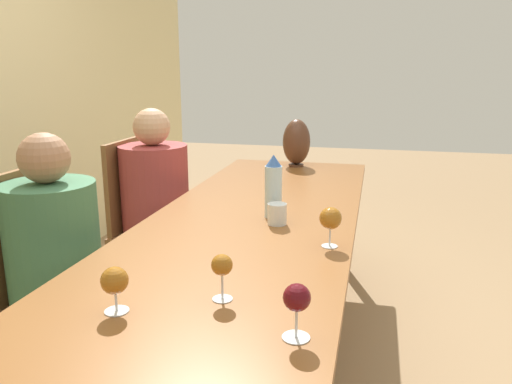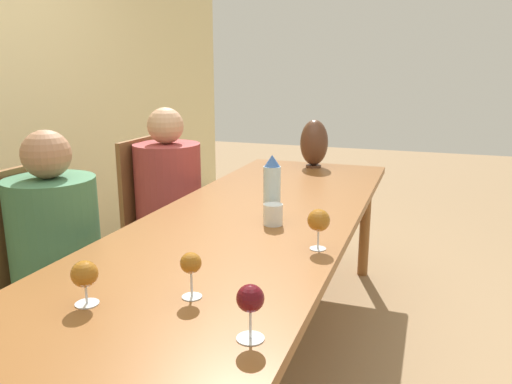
{
  "view_description": "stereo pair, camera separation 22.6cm",
  "coord_description": "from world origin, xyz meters",
  "px_view_note": "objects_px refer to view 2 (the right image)",
  "views": [
    {
      "loc": [
        -1.98,
        -0.51,
        1.4
      ],
      "look_at": [
        0.15,
        0.0,
        0.85
      ],
      "focal_mm": 35.0,
      "sensor_mm": 36.0,
      "label": 1
    },
    {
      "loc": [
        -1.92,
        -0.73,
        1.4
      ],
      "look_at": [
        0.15,
        0.0,
        0.85
      ],
      "focal_mm": 35.0,
      "sensor_mm": 36.0,
      "label": 2
    }
  ],
  "objects_px": {
    "person_near": "(60,258)",
    "chair_far": "(158,217)",
    "water_bottle": "(272,187)",
    "wine_glass_3": "(250,300)",
    "wine_glass_2": "(85,275)",
    "vase": "(314,143)",
    "wine_glass_1": "(319,221)",
    "wine_glass_0": "(191,265)",
    "chair_near": "(44,277)",
    "water_tumbler": "(273,214)",
    "person_far": "(171,201)"
  },
  "relations": [
    {
      "from": "person_near",
      "to": "chair_far",
      "type": "bearing_deg",
      "value": 5.58
    },
    {
      "from": "water_bottle",
      "to": "wine_glass_3",
      "type": "distance_m",
      "value": 1.03
    },
    {
      "from": "wine_glass_2",
      "to": "person_near",
      "type": "distance_m",
      "value": 0.81
    },
    {
      "from": "vase",
      "to": "chair_far",
      "type": "relative_size",
      "value": 0.32
    },
    {
      "from": "wine_glass_1",
      "to": "wine_glass_2",
      "type": "xyz_separation_m",
      "value": [
        -0.65,
        0.52,
        -0.02
      ]
    },
    {
      "from": "wine_glass_0",
      "to": "water_bottle",
      "type": "bearing_deg",
      "value": 1.62
    },
    {
      "from": "water_bottle",
      "to": "vase",
      "type": "relative_size",
      "value": 0.89
    },
    {
      "from": "wine_glass_2",
      "to": "wine_glass_3",
      "type": "xyz_separation_m",
      "value": [
        -0.02,
        -0.5,
        0.01
      ]
    },
    {
      "from": "water_bottle",
      "to": "chair_near",
      "type": "height_order",
      "value": "water_bottle"
    },
    {
      "from": "vase",
      "to": "wine_glass_0",
      "type": "height_order",
      "value": "vase"
    },
    {
      "from": "water_bottle",
      "to": "person_near",
      "type": "height_order",
      "value": "person_near"
    },
    {
      "from": "vase",
      "to": "chair_far",
      "type": "bearing_deg",
      "value": 130.37
    },
    {
      "from": "water_tumbler",
      "to": "wine_glass_1",
      "type": "xyz_separation_m",
      "value": [
        -0.23,
        -0.24,
        0.06
      ]
    },
    {
      "from": "wine_glass_3",
      "to": "person_near",
      "type": "bearing_deg",
      "value": 62.46
    },
    {
      "from": "vase",
      "to": "person_near",
      "type": "xyz_separation_m",
      "value": [
        -1.65,
        0.71,
        -0.3
      ]
    },
    {
      "from": "chair_near",
      "to": "person_far",
      "type": "bearing_deg",
      "value": -5.63
    },
    {
      "from": "wine_glass_3",
      "to": "chair_far",
      "type": "relative_size",
      "value": 0.15
    },
    {
      "from": "water_bottle",
      "to": "wine_glass_3",
      "type": "xyz_separation_m",
      "value": [
        -1.0,
        -0.26,
        -0.03
      ]
    },
    {
      "from": "water_bottle",
      "to": "vase",
      "type": "height_order",
      "value": "vase"
    },
    {
      "from": "water_tumbler",
      "to": "wine_glass_1",
      "type": "distance_m",
      "value": 0.34
    },
    {
      "from": "chair_far",
      "to": "person_far",
      "type": "bearing_deg",
      "value": -90.0
    },
    {
      "from": "water_tumbler",
      "to": "wine_glass_3",
      "type": "distance_m",
      "value": 0.93
    },
    {
      "from": "wine_glass_0",
      "to": "wine_glass_3",
      "type": "bearing_deg",
      "value": -123.65
    },
    {
      "from": "wine_glass_0",
      "to": "chair_near",
      "type": "height_order",
      "value": "chair_near"
    },
    {
      "from": "water_bottle",
      "to": "wine_glass_3",
      "type": "height_order",
      "value": "water_bottle"
    },
    {
      "from": "chair_far",
      "to": "person_near",
      "type": "relative_size",
      "value": 0.85
    },
    {
      "from": "wine_glass_2",
      "to": "chair_near",
      "type": "distance_m",
      "value": 0.9
    },
    {
      "from": "chair_near",
      "to": "person_far",
      "type": "distance_m",
      "value": 0.98
    },
    {
      "from": "chair_near",
      "to": "person_near",
      "type": "bearing_deg",
      "value": -90.0
    },
    {
      "from": "water_bottle",
      "to": "wine_glass_0",
      "type": "xyz_separation_m",
      "value": [
        -0.84,
        -0.02,
        -0.04
      ]
    },
    {
      "from": "water_tumbler",
      "to": "chair_near",
      "type": "height_order",
      "value": "chair_near"
    },
    {
      "from": "wine_glass_3",
      "to": "person_near",
      "type": "height_order",
      "value": "person_near"
    },
    {
      "from": "wine_glass_0",
      "to": "chair_near",
      "type": "bearing_deg",
      "value": 66.73
    },
    {
      "from": "person_far",
      "to": "vase",
      "type": "bearing_deg",
      "value": -46.03
    },
    {
      "from": "vase",
      "to": "chair_near",
      "type": "relative_size",
      "value": 0.32
    },
    {
      "from": "person_far",
      "to": "wine_glass_2",
      "type": "bearing_deg",
      "value": -159.44
    },
    {
      "from": "wine_glass_0",
      "to": "chair_far",
      "type": "bearing_deg",
      "value": 34.0
    },
    {
      "from": "person_near",
      "to": "chair_near",
      "type": "bearing_deg",
      "value": 90.0
    },
    {
      "from": "wine_glass_3",
      "to": "chair_near",
      "type": "distance_m",
      "value": 1.33
    },
    {
      "from": "water_bottle",
      "to": "wine_glass_1",
      "type": "bearing_deg",
      "value": -139.12
    },
    {
      "from": "wine_glass_0",
      "to": "wine_glass_2",
      "type": "relative_size",
      "value": 1.06
    },
    {
      "from": "person_far",
      "to": "chair_far",
      "type": "bearing_deg",
      "value": 90.0
    },
    {
      "from": "wine_glass_3",
      "to": "chair_near",
      "type": "bearing_deg",
      "value": 64.41
    },
    {
      "from": "wine_glass_0",
      "to": "chair_far",
      "type": "height_order",
      "value": "chair_far"
    },
    {
      "from": "water_bottle",
      "to": "person_far",
      "type": "relative_size",
      "value": 0.24
    },
    {
      "from": "water_tumbler",
      "to": "wine_glass_3",
      "type": "height_order",
      "value": "wine_glass_3"
    },
    {
      "from": "wine_glass_1",
      "to": "chair_far",
      "type": "bearing_deg",
      "value": 54.26
    },
    {
      "from": "wine_glass_3",
      "to": "chair_far",
      "type": "bearing_deg",
      "value": 37.28
    },
    {
      "from": "chair_far",
      "to": "vase",
      "type": "bearing_deg",
      "value": -49.63
    },
    {
      "from": "wine_glass_3",
      "to": "person_far",
      "type": "distance_m",
      "value": 1.87
    }
  ]
}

